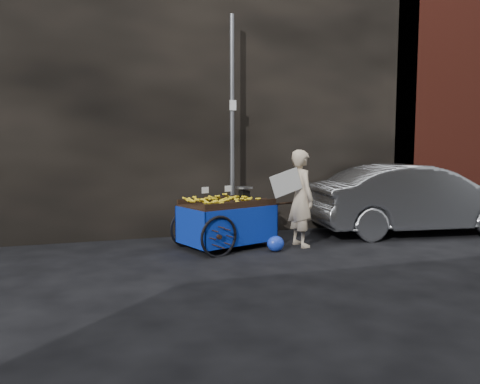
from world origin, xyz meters
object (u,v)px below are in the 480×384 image
object	(u,v)px
plastic_bag	(276,244)
vendor	(301,198)
parked_car	(416,199)
banana_cart	(225,208)

from	to	relation	value
plastic_bag	vendor	bearing A→B (deg)	24.81
vendor	parked_car	xyz separation A→B (m)	(2.61, 0.39, -0.15)
vendor	plastic_bag	world-z (taller)	vendor
banana_cart	vendor	bearing A→B (deg)	-31.18
parked_car	vendor	bearing A→B (deg)	105.75
vendor	parked_car	bearing A→B (deg)	-88.20
vendor	plastic_bag	size ratio (longest dim) A/B	5.77
banana_cart	vendor	size ratio (longest dim) A/B	1.31
banana_cart	parked_car	distance (m)	3.85
vendor	plastic_bag	distance (m)	0.91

